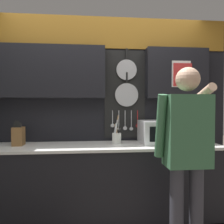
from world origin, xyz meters
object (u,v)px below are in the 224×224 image
Objects in this scene: utensil_crock at (117,137)px; microwave at (160,132)px; knife_block at (19,136)px; person at (187,146)px.

microwave is at bearing -0.08° from utensil_crock.
utensil_crock is at bearing 0.01° from knife_block.
utensil_crock is (-0.53, 0.00, -0.06)m from microwave.
knife_block is 0.17× the size of person.
utensil_crock is (1.12, 0.00, -0.03)m from knife_block.
person is (1.65, -0.70, -0.01)m from knife_block.
utensil_crock reaches higher than microwave.
microwave is 0.53m from utensil_crock.
knife_block is at bearing 179.98° from microwave.
microwave is 1.65× the size of knife_block.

